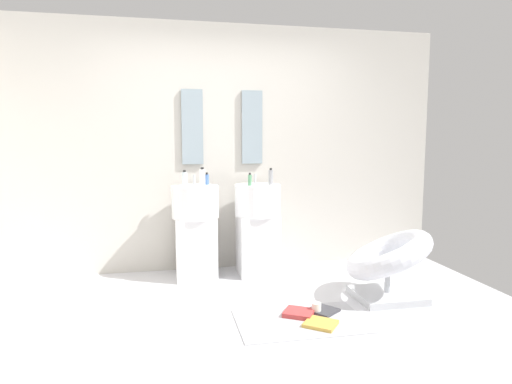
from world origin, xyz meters
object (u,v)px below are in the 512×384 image
object	(u,v)px
soap_bottle_clear	(184,178)
pedestal_sink_left	(196,229)
soap_bottle_green	(250,180)
coffee_mug	(316,308)
soap_bottle_blue	(207,179)
magazine_charcoal	(323,310)
soap_bottle_white	(202,178)
pedestal_sink_right	(258,226)
magazine_ochre	(321,324)
magazine_red	(299,313)
lounge_chair	(388,260)
soap_bottle_grey	(271,177)

from	to	relation	value
soap_bottle_clear	pedestal_sink_left	bearing A→B (deg)	-49.06
soap_bottle_green	soap_bottle_clear	size ratio (longest dim) A/B	0.85
coffee_mug	soap_bottle_blue	world-z (taller)	soap_bottle_blue
pedestal_sink_left	magazine_charcoal	size ratio (longest dim) A/B	4.91
magazine_charcoal	coffee_mug	bearing A→B (deg)	158.42
magazine_charcoal	soap_bottle_white	bearing A→B (deg)	92.80
pedestal_sink_right	soap_bottle_white	size ratio (longest dim) A/B	5.48
pedestal_sink_right	magazine_charcoal	xyz separation A→B (m)	(0.30, -1.14, -0.48)
magazine_ochre	magazine_red	xyz separation A→B (m)	(-0.10, 0.22, 0.00)
lounge_chair	pedestal_sink_left	bearing A→B (deg)	149.40
pedestal_sink_left	soap_bottle_white	xyz separation A→B (m)	(0.07, -0.09, 0.52)
magazine_red	coffee_mug	xyz separation A→B (m)	(0.15, 0.02, 0.02)
pedestal_sink_left	soap_bottle_grey	xyz separation A→B (m)	(0.76, -0.04, 0.51)
pedestal_sink_left	magazine_charcoal	bearing A→B (deg)	-50.44
magazine_ochre	magazine_red	size ratio (longest dim) A/B	1.02
coffee_mug	lounge_chair	bearing A→B (deg)	15.90
pedestal_sink_right	soap_bottle_green	world-z (taller)	soap_bottle_green
soap_bottle_blue	soap_bottle_grey	bearing A→B (deg)	-12.95
lounge_chair	soap_bottle_white	distance (m)	1.88
magazine_red	lounge_chair	bearing A→B (deg)	45.58
magazine_red	pedestal_sink_left	bearing A→B (deg)	153.04
pedestal_sink_right	soap_bottle_grey	xyz separation A→B (m)	(0.13, -0.04, 0.51)
pedestal_sink_right	soap_bottle_green	distance (m)	0.51
magazine_charcoal	soap_bottle_blue	distance (m)	1.77
magazine_red	soap_bottle_blue	world-z (taller)	soap_bottle_blue
coffee_mug	soap_bottle_white	distance (m)	1.65
pedestal_sink_right	magazine_ochre	distance (m)	1.49
pedestal_sink_left	soap_bottle_white	bearing A→B (deg)	-55.45
lounge_chair	soap_bottle_green	xyz separation A→B (m)	(-1.06, 0.86, 0.64)
soap_bottle_green	magazine_red	bearing A→B (deg)	-80.27
magazine_charcoal	soap_bottle_green	distance (m)	1.49
pedestal_sink_right	soap_bottle_blue	xyz separation A→B (m)	(-0.51, 0.10, 0.49)
lounge_chair	soap_bottle_blue	bearing A→B (deg)	144.56
coffee_mug	soap_bottle_clear	world-z (taller)	soap_bottle_clear
soap_bottle_white	soap_bottle_clear	size ratio (longest dim) A/B	1.26
coffee_mug	soap_bottle_blue	distance (m)	1.74
soap_bottle_grey	soap_bottle_clear	bearing A→B (deg)	169.69
soap_bottle_green	magazine_charcoal	bearing A→B (deg)	-69.16
soap_bottle_green	soap_bottle_blue	bearing A→B (deg)	155.67
magazine_ochre	soap_bottle_white	size ratio (longest dim) A/B	1.20
pedestal_sink_right	lounge_chair	distance (m)	1.36
magazine_red	soap_bottle_grey	size ratio (longest dim) A/B	1.32
pedestal_sink_right	magazine_ochre	xyz separation A→B (m)	(0.19, -1.39, -0.48)
magazine_charcoal	pedestal_sink_right	bearing A→B (deg)	67.80
pedestal_sink_left	magazine_ochre	size ratio (longest dim) A/B	4.56
magazine_red	soap_bottle_blue	size ratio (longest dim) A/B	1.81
soap_bottle_green	magazine_ochre	bearing A→B (deg)	-77.52
soap_bottle_clear	lounge_chair	bearing A→B (deg)	-31.95
magazine_charcoal	magazine_ochre	world-z (taller)	magazine_ochre
magazine_red	soap_bottle_clear	bearing A→B (deg)	153.93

